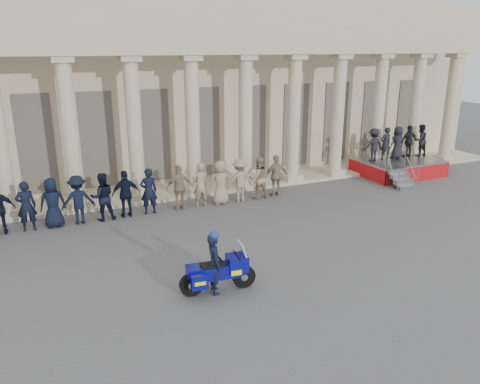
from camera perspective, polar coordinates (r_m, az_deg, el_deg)
name	(u,v)px	position (r m, az deg, el deg)	size (l,w,h in m)	color
ground	(238,272)	(14.59, -0.21, -9.74)	(90.00, 90.00, 0.00)	#49494B
building	(131,86)	(27.23, -13.15, 12.43)	(40.00, 12.50, 9.00)	#B9AB8A
officer_rank	(63,202)	(19.11, -20.75, -1.10)	(19.09, 0.73, 1.93)	black
reviewing_stand	(398,149)	(26.43, 18.66, 4.99)	(4.27, 4.06, 2.59)	gray
motorcycle	(219,272)	(13.29, -2.63, -9.66)	(2.21, 0.94, 1.42)	black
rider	(214,262)	(13.12, -3.16, -8.56)	(0.48, 0.68, 1.85)	black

